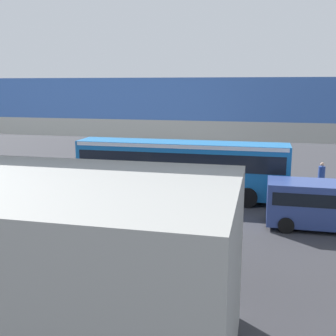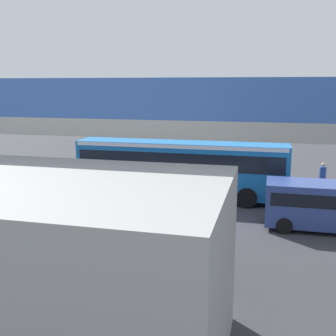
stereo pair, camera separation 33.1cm
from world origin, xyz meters
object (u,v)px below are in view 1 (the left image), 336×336
at_px(traffic_sign, 265,154).
at_px(parked_van, 324,202).
at_px(city_bus, 182,164).
at_px(pedestrian, 321,178).

bearing_deg(traffic_sign, parked_van, 107.12).
height_order(city_bus, traffic_sign, city_bus).
relative_size(city_bus, parked_van, 2.40).
height_order(pedestrian, traffic_sign, traffic_sign).
xyz_separation_m(city_bus, traffic_sign, (-4.54, -4.37, 0.01)).
distance_m(city_bus, traffic_sign, 6.30).
distance_m(city_bus, parked_van, 7.97).
height_order(parked_van, traffic_sign, traffic_sign).
bearing_deg(city_bus, traffic_sign, -136.11).
bearing_deg(parked_van, pedestrian, -96.54).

